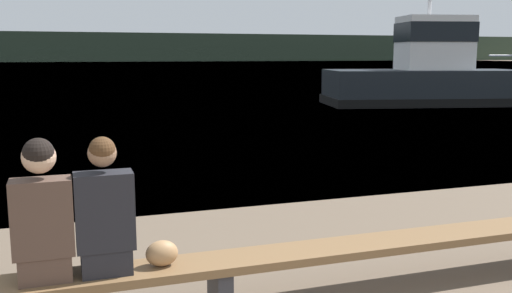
# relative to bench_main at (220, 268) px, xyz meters

# --- Properties ---
(water_surface) EXTENTS (240.00, 240.00, 0.00)m
(water_surface) POSITION_rel_bench_main_xyz_m (0.28, 122.87, -0.35)
(water_surface) COLOR #5684A3
(water_surface) RESTS_ON ground
(far_shoreline) EXTENTS (600.00, 12.00, 7.40)m
(far_shoreline) POSITION_rel_bench_main_xyz_m (0.28, 153.06, 3.35)
(far_shoreline) COLOR #2D3D2D
(far_shoreline) RESTS_ON ground
(bench_main) EXTENTS (7.49, 0.42, 0.43)m
(bench_main) POSITION_rel_bench_main_xyz_m (0.00, 0.00, 0.00)
(bench_main) COLOR brown
(bench_main) RESTS_ON ground
(person_left) EXTENTS (0.41, 0.40, 1.01)m
(person_left) POSITION_rel_bench_main_xyz_m (-1.26, 0.00, 0.53)
(person_left) COLOR #4C382D
(person_left) RESTS_ON bench_main
(person_right) EXTENTS (0.41, 0.39, 1.00)m
(person_right) POSITION_rel_bench_main_xyz_m (-0.84, 0.00, 0.50)
(person_right) COLOR black
(person_right) RESTS_ON bench_main
(shopping_bag) EXTENTS (0.24, 0.17, 0.20)m
(shopping_bag) POSITION_rel_bench_main_xyz_m (-0.44, 0.00, 0.17)
(shopping_bag) COLOR #9E754C
(shopping_bag) RESTS_ON bench_main
(tugboat_red) EXTENTS (8.18, 4.76, 6.69)m
(tugboat_red) POSITION_rel_bench_main_xyz_m (12.60, 15.27, 0.73)
(tugboat_red) COLOR black
(tugboat_red) RESTS_ON water_surface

